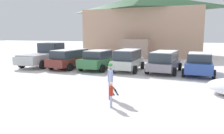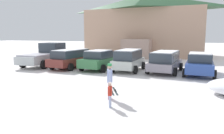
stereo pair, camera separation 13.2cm
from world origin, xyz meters
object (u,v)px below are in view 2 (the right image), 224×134
at_px(skier_child_in_red_jacket, 110,93).
at_px(ski_lodge, 146,25).
at_px(parked_green_coupe, 100,60).
at_px(parked_grey_wagon, 165,61).
at_px(parked_blue_hatchback, 200,64).
at_px(parked_silver_wagon, 129,60).
at_px(pair_of_skis, 113,91).
at_px(pickup_truck, 47,55).
at_px(skier_adult_in_blue_parka, 110,79).
at_px(parked_maroon_van, 71,58).

bearing_deg(skier_child_in_red_jacket, ski_lodge, 98.33).
distance_m(parked_green_coupe, parked_grey_wagon, 5.46).
distance_m(ski_lodge, parked_blue_hatchback, 16.43).
height_order(parked_silver_wagon, pair_of_skis, parked_silver_wagon).
bearing_deg(parked_silver_wagon, pickup_truck, 177.66).
relative_size(skier_adult_in_blue_parka, skier_child_in_red_jacket, 1.59).
xyz_separation_m(parked_grey_wagon, skier_child_in_red_jacket, (-1.10, -9.33, -0.31)).
relative_size(ski_lodge, skier_adult_in_blue_parka, 10.06).
distance_m(ski_lodge, pickup_truck, 15.94).
bearing_deg(parked_green_coupe, pickup_truck, 174.88).
bearing_deg(pickup_truck, parked_grey_wagon, -0.20).
bearing_deg(pickup_truck, parked_green_coupe, -5.12).
xyz_separation_m(ski_lodge, parked_blue_hatchback, (7.07, -14.40, -3.53)).
distance_m(parked_maroon_van, pair_of_skis, 8.98).
distance_m(parked_green_coupe, pair_of_skis, 7.37).
height_order(parked_blue_hatchback, skier_adult_in_blue_parka, skier_adult_in_blue_parka).
height_order(parked_silver_wagon, parked_blue_hatchback, parked_silver_wagon).
distance_m(parked_green_coupe, skier_adult_in_blue_parka, 8.69).
bearing_deg(ski_lodge, parked_blue_hatchback, -63.87).
bearing_deg(parked_maroon_van, pickup_truck, 169.23).
bearing_deg(ski_lodge, skier_child_in_red_jacket, -81.67).
height_order(parked_blue_hatchback, pickup_truck, pickup_truck).
height_order(parked_green_coupe, parked_grey_wagon, parked_grey_wagon).
relative_size(parked_silver_wagon, skier_adult_in_blue_parka, 2.47).
bearing_deg(parked_silver_wagon, parked_green_coupe, -176.00).
bearing_deg(parked_grey_wagon, skier_child_in_red_jacket, -96.73).
bearing_deg(parked_maroon_van, parked_green_coupe, 1.22).
height_order(ski_lodge, pickup_truck, ski_lodge).
height_order(parked_silver_wagon, parked_grey_wagon, parked_silver_wagon).
bearing_deg(skier_child_in_red_jacket, parked_grey_wagon, 83.27).
relative_size(parked_grey_wagon, pickup_truck, 0.79).
distance_m(ski_lodge, parked_silver_wagon, 14.92).
distance_m(skier_child_in_red_jacket, pair_of_skis, 2.64).
distance_m(ski_lodge, parked_green_coupe, 15.06).
height_order(parked_maroon_van, pickup_truck, pickup_truck).
bearing_deg(parked_blue_hatchback, ski_lodge, 116.13).
bearing_deg(parked_blue_hatchback, parked_silver_wagon, -179.70).
bearing_deg(parked_maroon_van, skier_adult_in_blue_parka, -49.28).
distance_m(parked_blue_hatchback, pair_of_skis, 7.96).
bearing_deg(skier_child_in_red_jacket, parked_blue_hatchback, 68.17).
relative_size(parked_grey_wagon, skier_child_in_red_jacket, 4.49).
xyz_separation_m(parked_green_coupe, parked_blue_hatchback, (7.96, 0.21, 0.00)).
bearing_deg(ski_lodge, parked_silver_wagon, -83.54).
relative_size(pickup_truck, skier_child_in_red_jacket, 5.66).
relative_size(ski_lodge, skier_child_in_red_jacket, 16.02).
bearing_deg(parked_silver_wagon, parked_grey_wagon, 5.86).
height_order(parked_silver_wagon, pickup_truck, pickup_truck).
bearing_deg(parked_green_coupe, parked_grey_wagon, 5.00).
relative_size(parked_maroon_van, skier_child_in_red_jacket, 4.71).
distance_m(parked_maroon_van, pickup_truck, 3.07).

